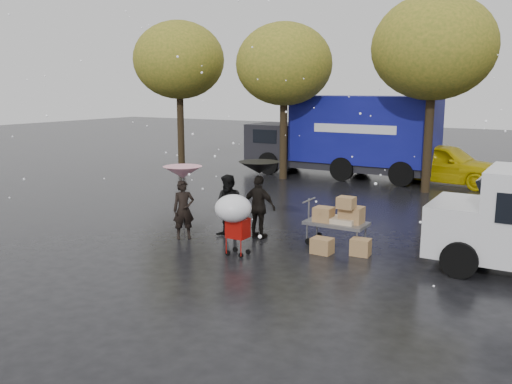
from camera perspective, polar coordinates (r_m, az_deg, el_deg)
The scene contains 13 objects.
ground at distance 13.14m, azimuth -4.05°, elevation -6.07°, with size 90.00×90.00×0.00m, color black.
person_pink at distance 14.01m, azimuth -7.62°, elevation -1.86°, with size 0.55×0.36×1.52m, color black.
person_middle at distance 13.97m, azimuth -2.84°, elevation -1.54°, with size 0.80×0.62×1.65m, color black.
person_black at distance 13.90m, azimuth 0.33°, elevation -1.59°, with size 0.97×0.40×1.65m, color black.
umbrella_pink at distance 13.83m, azimuth -7.72°, elevation 2.07°, with size 0.99×0.99×1.88m.
umbrella_black at distance 13.72m, azimuth 0.33°, elevation 2.59°, with size 1.05×1.05×2.00m.
vendor_cart at distance 13.43m, azimuth 8.78°, elevation -2.59°, with size 1.52×0.80×1.27m.
shopping_cart at distance 12.32m, azimuth -2.33°, elevation -2.09°, with size 0.84×0.84×1.46m.
blue_truck at distance 23.94m, azimuth 9.41°, elevation 5.79°, with size 8.30×2.60×3.50m.
box_ground_near at distance 12.86m, azimuth 10.95°, elevation -5.71°, with size 0.44×0.35×0.39m, color #9A6243.
box_ground_far at distance 12.87m, azimuth 6.98°, elevation -5.64°, with size 0.48×0.37×0.37m, color #9A6243.
yellow_taxi at distance 23.21m, azimuth 19.14°, elevation 2.86°, with size 1.96×4.86×1.66m, color #DBC10B.
tree_row at distance 21.74m, azimuth 10.30°, elevation 13.87°, with size 21.60×4.40×7.12m.
Camera 1 is at (7.19, -10.32, 3.83)m, focal length 38.00 mm.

